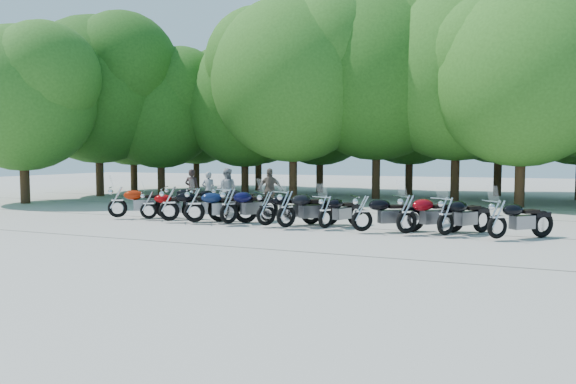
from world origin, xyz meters
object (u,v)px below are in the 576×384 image
at_px(motorcycle_7, 325,211).
at_px(motorcycle_8, 362,212).
at_px(motorcycle_10, 446,215).
at_px(rider_2, 270,190).
at_px(motorcycle_13, 196,199).
at_px(motorcycle_9, 407,213).
at_px(motorcycle_12, 172,198).
at_px(motorcycle_11, 497,218).
at_px(rider_1, 227,190).
at_px(rider_0, 192,189).
at_px(motorcycle_14, 219,199).
at_px(rider_3, 208,190).
at_px(motorcycle_0, 117,201).
at_px(motorcycle_5, 266,207).
at_px(motorcycle_6, 286,208).
at_px(motorcycle_3, 194,204).
at_px(motorcycle_2, 169,203).
at_px(motorcycle_4, 229,205).
at_px(motorcycle_1, 149,204).

bearing_deg(motorcycle_7, motorcycle_8, -169.44).
height_order(motorcycle_10, rider_2, rider_2).
relative_size(motorcycle_7, motorcycle_13, 1.05).
height_order(motorcycle_9, motorcycle_12, motorcycle_9).
bearing_deg(motorcycle_11, rider_2, 20.61).
bearing_deg(rider_1, motorcycle_7, 134.52).
bearing_deg(rider_0, rider_2, 169.08).
distance_m(motorcycle_14, rider_3, 2.20).
relative_size(motorcycle_0, motorcycle_5, 1.02).
distance_m(motorcycle_6, motorcycle_14, 4.92).
relative_size(motorcycle_0, motorcycle_9, 1.00).
bearing_deg(rider_0, motorcycle_0, 72.43).
relative_size(motorcycle_3, rider_2, 1.34).
bearing_deg(motorcycle_9, rider_1, 19.37).
xyz_separation_m(motorcycle_3, motorcycle_8, (5.76, 0.04, -0.03)).
bearing_deg(motorcycle_7, rider_3, -10.35).
bearing_deg(motorcycle_6, motorcycle_10, -143.78).
relative_size(motorcycle_6, motorcycle_8, 1.07).
relative_size(motorcycle_5, motorcycle_6, 0.95).
relative_size(motorcycle_3, motorcycle_9, 1.02).
relative_size(motorcycle_14, rider_2, 1.22).
relative_size(motorcycle_5, motorcycle_14, 1.06).
height_order(motorcycle_2, motorcycle_6, motorcycle_6).
bearing_deg(motorcycle_14, rider_1, -10.92).
relative_size(motorcycle_14, rider_1, 1.22).
bearing_deg(motorcycle_11, rider_3, 26.62).
relative_size(motorcycle_0, motorcycle_4, 0.96).
xyz_separation_m(motorcycle_1, rider_0, (-0.82, 4.16, 0.27)).
bearing_deg(motorcycle_5, motorcycle_13, 9.42).
bearing_deg(rider_0, motorcycle_11, 149.36).
xyz_separation_m(motorcycle_10, rider_0, (-11.03, 4.25, 0.22)).
relative_size(motorcycle_13, rider_1, 1.15).
bearing_deg(motorcycle_4, motorcycle_9, -155.97).
bearing_deg(motorcycle_2, motorcycle_10, -122.14).
distance_m(motorcycle_4, rider_3, 5.55).
bearing_deg(motorcycle_9, motorcycle_12, 30.69).
xyz_separation_m(motorcycle_3, motorcycle_7, (4.54, 0.29, -0.07)).
distance_m(motorcycle_12, rider_2, 4.04).
height_order(motorcycle_11, motorcycle_14, motorcycle_11).
bearing_deg(motorcycle_0, rider_1, -64.39).
distance_m(motorcycle_2, motorcycle_10, 9.15).
bearing_deg(motorcycle_10, motorcycle_3, 36.04).
bearing_deg(motorcycle_9, rider_2, 10.89).
distance_m(motorcycle_4, motorcycle_7, 3.28).
height_order(motorcycle_8, motorcycle_9, motorcycle_9).
bearing_deg(motorcycle_12, motorcycle_14, -110.84).
distance_m(motorcycle_2, motorcycle_12, 3.34).
bearing_deg(rider_3, rider_2, 161.44).
distance_m(motorcycle_4, motorcycle_9, 5.79).
bearing_deg(motorcycle_8, motorcycle_10, -121.00).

